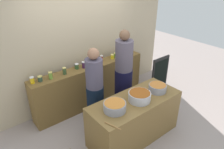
{
  "coord_description": "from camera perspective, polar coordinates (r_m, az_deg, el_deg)",
  "views": [
    {
      "loc": [
        -2.21,
        -2.41,
        2.88
      ],
      "look_at": [
        0.0,
        0.35,
        1.05
      ],
      "focal_mm": 33.82,
      "sensor_mm": 36.0,
      "label": 1
    }
  ],
  "objects": [
    {
      "name": "preserve_jar_8",
      "position": [
        4.73,
        -2.88,
        4.34
      ],
      "size": [
        0.07,
        0.07,
        0.14
      ],
      "color": "#AD3714",
      "rests_on": "display_shelf"
    },
    {
      "name": "preserve_jar_0",
      "position": [
        4.11,
        -20.78,
        -1.42
      ],
      "size": [
        0.08,
        0.08,
        0.13
      ],
      "color": "yellow",
      "rests_on": "display_shelf"
    },
    {
      "name": "wooden_spoon",
      "position": [
        3.12,
        0.15,
        -13.67
      ],
      "size": [
        0.1,
        0.28,
        0.02
      ],
      "primitive_type": "cylinder",
      "rotation": [
        1.57,
        0.0,
        3.43
      ],
      "color": "#9E703D",
      "rests_on": "prep_table"
    },
    {
      "name": "ground",
      "position": [
        4.36,
        2.96,
        -14.05
      ],
      "size": [
        12.0,
        12.0,
        0.0
      ],
      "primitive_type": "plane",
      "color": "#A2928D"
    },
    {
      "name": "preserve_jar_2",
      "position": [
        4.15,
        -16.29,
        -0.24
      ],
      "size": [
        0.08,
        0.08,
        0.14
      ],
      "color": "olive",
      "rests_on": "display_shelf"
    },
    {
      "name": "cooking_pot_left",
      "position": [
        3.37,
        0.74,
        -8.68
      ],
      "size": [
        0.36,
        0.36,
        0.15
      ],
      "color": "gray",
      "rests_on": "prep_table"
    },
    {
      "name": "preserve_jar_9",
      "position": [
        4.87,
        0.06,
        4.88
      ],
      "size": [
        0.08,
        0.08,
        0.11
      ],
      "color": "gold",
      "rests_on": "display_shelf"
    },
    {
      "name": "preserve_jar_11",
      "position": [
        5.06,
        2.4,
        5.87
      ],
      "size": [
        0.09,
        0.09,
        0.13
      ],
      "color": "#D46C07",
      "rests_on": "display_shelf"
    },
    {
      "name": "cook_with_tongs",
      "position": [
        3.98,
        -4.61,
        -5.07
      ],
      "size": [
        0.33,
        0.33,
        1.65
      ],
      "color": "black",
      "rests_on": "ground"
    },
    {
      "name": "preserve_jar_13",
      "position": [
        5.3,
        4.95,
        6.63
      ],
      "size": [
        0.09,
        0.09,
        0.1
      ],
      "color": "orange",
      "rests_on": "display_shelf"
    },
    {
      "name": "cooking_pot_right",
      "position": [
        3.94,
        12.19,
        -3.57
      ],
      "size": [
        0.32,
        0.32,
        0.14
      ],
      "color": "gray",
      "rests_on": "prep_table"
    },
    {
      "name": "cook_in_cap",
      "position": [
        4.35,
        3.12,
        -0.77
      ],
      "size": [
        0.37,
        0.37,
        1.83
      ],
      "color": "black",
      "rests_on": "ground"
    },
    {
      "name": "preserve_jar_7",
      "position": [
        4.67,
        -4.24,
        3.79
      ],
      "size": [
        0.09,
        0.09,
        0.11
      ],
      "color": "gold",
      "rests_on": "display_shelf"
    },
    {
      "name": "preserve_jar_10",
      "position": [
        4.96,
        0.87,
        5.27
      ],
      "size": [
        0.07,
        0.07,
        0.11
      ],
      "color": "#61952C",
      "rests_on": "display_shelf"
    },
    {
      "name": "preserve_jar_5",
      "position": [
        4.47,
        -7.58,
        2.63
      ],
      "size": [
        0.09,
        0.09,
        0.14
      ],
      "color": "#3F1E44",
      "rests_on": "display_shelf"
    },
    {
      "name": "preserve_jar_6",
      "position": [
        4.6,
        -5.11,
        3.34
      ],
      "size": [
        0.08,
        0.08,
        0.11
      ],
      "color": "#98470E",
      "rests_on": "display_shelf"
    },
    {
      "name": "chalkboard_sign",
      "position": [
        5.37,
        12.8,
        -0.05
      ],
      "size": [
        0.55,
        0.05,
        0.93
      ],
      "color": "black",
      "rests_on": "ground"
    },
    {
      "name": "prep_table",
      "position": [
        3.93,
        6.06,
        -11.74
      ],
      "size": [
        1.7,
        0.7,
        0.83
      ],
      "primitive_type": "cube",
      "color": "brown",
      "rests_on": "ground"
    },
    {
      "name": "preserve_jar_12",
      "position": [
        5.21,
        4.0,
        6.46
      ],
      "size": [
        0.09,
        0.09,
        0.13
      ],
      "color": "#531A47",
      "rests_on": "display_shelf"
    },
    {
      "name": "preserve_jar_1",
      "position": [
        4.13,
        -18.87,
        -1.08
      ],
      "size": [
        0.09,
        0.09,
        0.11
      ],
      "color": "#2F4634",
      "rests_on": "display_shelf"
    },
    {
      "name": "cooking_pot_center",
      "position": [
        3.63,
        7.44,
        -5.91
      ],
      "size": [
        0.38,
        0.38,
        0.16
      ],
      "color": "#B7B7BC",
      "rests_on": "prep_table"
    },
    {
      "name": "preserve_jar_3",
      "position": [
        4.26,
        -12.73,
        0.94
      ],
      "size": [
        0.07,
        0.07,
        0.14
      ],
      "color": "#39522F",
      "rests_on": "display_shelf"
    },
    {
      "name": "display_shelf",
      "position": [
        4.79,
        -5.62,
        -2.83
      ],
      "size": [
        2.7,
        0.36,
        0.96
      ],
      "primitive_type": "cube",
      "color": "brown",
      "rests_on": "ground"
    },
    {
      "name": "storefront_wall",
      "position": [
        4.66,
        -8.61,
        9.83
      ],
      "size": [
        4.8,
        0.12,
        3.0
      ],
      "primitive_type": "cube",
      "color": "#C0AC8B",
      "rests_on": "ground"
    },
    {
      "name": "preserve_jar_4",
      "position": [
        4.45,
        -9.51,
        2.21
      ],
      "size": [
        0.09,
        0.09,
        0.11
      ],
      "color": "#365B31",
      "rests_on": "display_shelf"
    }
  ]
}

